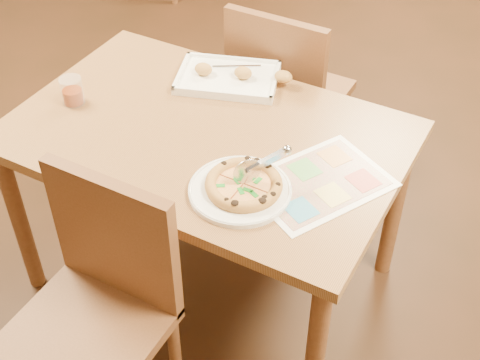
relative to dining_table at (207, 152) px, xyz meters
The scene contains 9 objects.
dining_table is the anchor object (origin of this frame).
chair_near 0.61m from the dining_table, 90.00° to the right, with size 0.42×0.42×0.47m.
chair_far 0.61m from the dining_table, 90.00° to the left, with size 0.42×0.42×0.47m.
plate 0.33m from the dining_table, 40.36° to the right, with size 0.31×0.31×0.02m, color white.
pizza 0.34m from the dining_table, 38.26° to the right, with size 0.23×0.23×0.04m.
pizza_cutter 0.37m from the dining_table, 29.28° to the right, with size 0.12×0.14×0.10m.
appetizer_tray 0.33m from the dining_table, 103.89° to the left, with size 0.44×0.35×0.06m.
glass_tumbler 0.51m from the dining_table, behind, with size 0.08×0.08×0.10m.
menu 0.44m from the dining_table, ahead, with size 0.29×0.41×0.01m, color white.
Camera 1 is at (0.95, -1.49, 2.07)m, focal length 50.00 mm.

